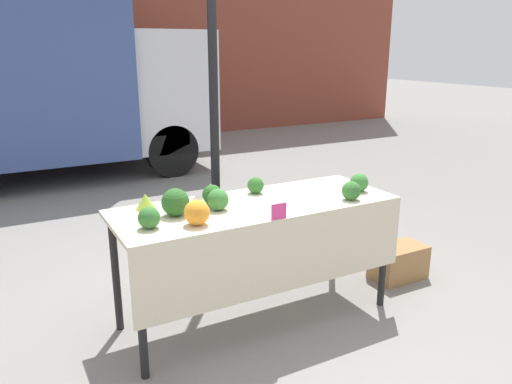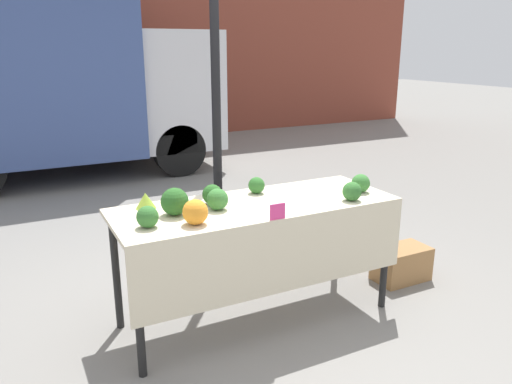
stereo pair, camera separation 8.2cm
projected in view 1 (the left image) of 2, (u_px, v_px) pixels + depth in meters
ground_plane at (256, 316)px, 3.57m from camera, size 40.00×40.00×0.00m
tent_pole at (214, 114)px, 3.83m from camera, size 0.07×0.07×2.72m
parked_truck at (50, 76)px, 7.17m from camera, size 4.06×2.29×2.76m
market_table at (260, 223)px, 3.32m from camera, size 1.91×0.71×0.85m
orange_cauliflower at (197, 212)px, 2.92m from camera, size 0.15×0.15×0.15m
romanesco_head at (145, 201)px, 3.20m from camera, size 0.13×0.13×0.11m
broccoli_head_0 at (212, 195)px, 3.30m from camera, size 0.13×0.13×0.13m
broccoli_head_1 at (175, 202)px, 3.07m from camera, size 0.17×0.17×0.17m
broccoli_head_2 at (256, 185)px, 3.55m from camera, size 0.12×0.12×0.12m
broccoli_head_3 at (149, 218)px, 2.86m from camera, size 0.13×0.13×0.13m
broccoli_head_4 at (218, 200)px, 3.18m from camera, size 0.14×0.14×0.14m
broccoli_head_5 at (359, 183)px, 3.59m from camera, size 0.13×0.13×0.13m
broccoli_head_6 at (351, 191)px, 3.40m from camera, size 0.13×0.13×0.13m
price_sign at (279, 211)px, 3.02m from camera, size 0.10×0.01×0.10m
produce_crate at (398, 262)px, 4.13m from camera, size 0.44×0.27×0.28m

